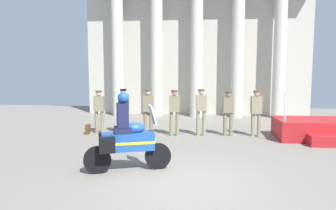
% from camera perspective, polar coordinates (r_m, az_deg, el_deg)
% --- Properties ---
extents(ground_plane, '(28.00, 28.00, 0.00)m').
position_cam_1_polar(ground_plane, '(7.13, 2.45, -13.62)').
color(ground_plane, gray).
extents(colonnade_backdrop, '(11.77, 1.46, 7.31)m').
position_cam_1_polar(colonnade_backdrop, '(17.11, 5.11, 11.40)').
color(colonnade_backdrop, beige).
rests_on(colonnade_backdrop, ground_plane).
extents(reviewing_stand, '(3.45, 2.21, 1.59)m').
position_cam_1_polar(reviewing_stand, '(12.50, 26.34, -3.98)').
color(reviewing_stand, '#B21E23').
rests_on(reviewing_stand, ground_plane).
extents(officer_in_row_0, '(0.40, 0.26, 1.63)m').
position_cam_1_polar(officer_in_row_0, '(12.49, -12.06, -0.54)').
color(officer_in_row_0, '#847A5B').
rests_on(officer_in_row_0, ground_plane).
extents(officer_in_row_1, '(0.40, 0.26, 1.69)m').
position_cam_1_polar(officer_in_row_1, '(12.23, -7.84, -0.44)').
color(officer_in_row_1, black).
rests_on(officer_in_row_1, ground_plane).
extents(officer_in_row_2, '(0.40, 0.26, 1.68)m').
position_cam_1_polar(officer_in_row_2, '(11.99, -3.52, -0.54)').
color(officer_in_row_2, '#7A7056').
rests_on(officer_in_row_2, ground_plane).
extents(officer_in_row_3, '(0.40, 0.26, 1.68)m').
position_cam_1_polar(officer_in_row_3, '(11.77, 1.12, -0.68)').
color(officer_in_row_3, '#847A5B').
rests_on(officer_in_row_3, ground_plane).
extents(officer_in_row_4, '(0.40, 0.26, 1.71)m').
position_cam_1_polar(officer_in_row_4, '(11.81, 5.86, -0.59)').
color(officer_in_row_4, gray).
rests_on(officer_in_row_4, ground_plane).
extents(officer_in_row_5, '(0.40, 0.26, 1.63)m').
position_cam_1_polar(officer_in_row_5, '(11.94, 10.56, -0.81)').
color(officer_in_row_5, '#7A7056').
rests_on(officer_in_row_5, ground_plane).
extents(officer_in_row_6, '(0.40, 0.26, 1.67)m').
position_cam_1_polar(officer_in_row_6, '(12.07, 15.29, -0.77)').
color(officer_in_row_6, gray).
rests_on(officer_in_row_6, ground_plane).
extents(motorcycle_with_rider, '(2.02, 0.96, 1.90)m').
position_cam_1_polar(motorcycle_with_rider, '(7.77, -7.59, -5.88)').
color(motorcycle_with_rider, black).
rests_on(motorcycle_with_rider, ground_plane).
extents(briefcase_on_ground, '(0.10, 0.32, 0.36)m').
position_cam_1_polar(briefcase_on_ground, '(12.57, -13.94, -4.16)').
color(briefcase_on_ground, brown).
rests_on(briefcase_on_ground, ground_plane).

